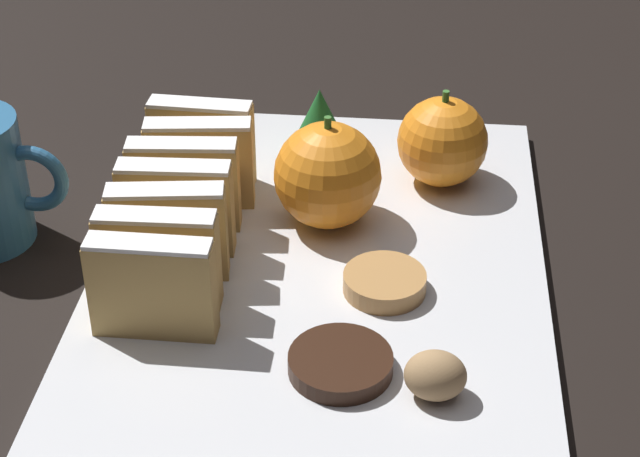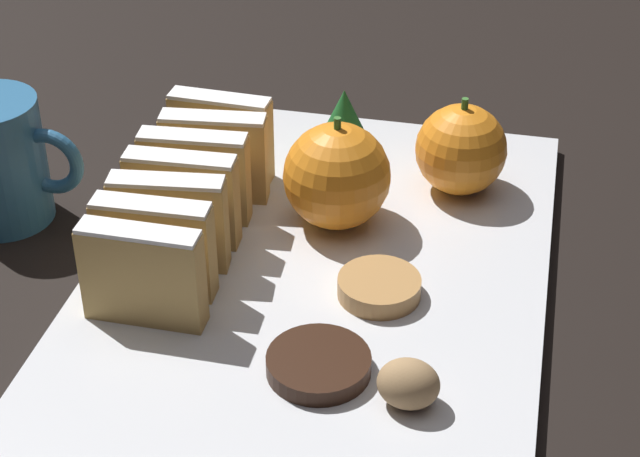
# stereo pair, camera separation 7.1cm
# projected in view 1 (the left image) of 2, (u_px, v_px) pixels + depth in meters

# --- Properties ---
(ground_plane) EXTENTS (6.00, 6.00, 0.00)m
(ground_plane) POSITION_uv_depth(u_px,v_px,m) (320.00, 279.00, 0.73)
(ground_plane) COLOR black
(serving_platter) EXTENTS (0.31, 0.43, 0.01)m
(serving_platter) POSITION_uv_depth(u_px,v_px,m) (320.00, 272.00, 0.73)
(serving_platter) COLOR silver
(serving_platter) RESTS_ON ground_plane
(stollen_slice_front) EXTENTS (0.08, 0.02, 0.07)m
(stollen_slice_front) POSITION_uv_depth(u_px,v_px,m) (152.00, 288.00, 0.65)
(stollen_slice_front) COLOR tan
(stollen_slice_front) RESTS_ON serving_platter
(stollen_slice_second) EXTENTS (0.08, 0.02, 0.07)m
(stollen_slice_second) POSITION_uv_depth(u_px,v_px,m) (158.00, 259.00, 0.68)
(stollen_slice_second) COLOR tan
(stollen_slice_second) RESTS_ON serving_platter
(stollen_slice_third) EXTENTS (0.08, 0.03, 0.07)m
(stollen_slice_third) POSITION_uv_depth(u_px,v_px,m) (168.00, 233.00, 0.70)
(stollen_slice_third) COLOR tan
(stollen_slice_third) RESTS_ON serving_platter
(stollen_slice_fourth) EXTENTS (0.08, 0.02, 0.07)m
(stollen_slice_fourth) POSITION_uv_depth(u_px,v_px,m) (176.00, 208.00, 0.72)
(stollen_slice_fourth) COLOR tan
(stollen_slice_fourth) RESTS_ON serving_platter
(stollen_slice_fifth) EXTENTS (0.08, 0.02, 0.07)m
(stollen_slice_fifth) POSITION_uv_depth(u_px,v_px,m) (184.00, 185.00, 0.75)
(stollen_slice_fifth) COLOR tan
(stollen_slice_fifth) RESTS_ON serving_platter
(stollen_slice_sixth) EXTENTS (0.08, 0.03, 0.07)m
(stollen_slice_sixth) POSITION_uv_depth(u_px,v_px,m) (200.00, 164.00, 0.77)
(stollen_slice_sixth) COLOR tan
(stollen_slice_sixth) RESTS_ON serving_platter
(stollen_slice_back) EXTENTS (0.08, 0.02, 0.07)m
(stollen_slice_back) POSITION_uv_depth(u_px,v_px,m) (202.00, 143.00, 0.80)
(stollen_slice_back) COLOR tan
(stollen_slice_back) RESTS_ON serving_platter
(orange_near) EXTENTS (0.07, 0.07, 0.08)m
(orange_near) POSITION_uv_depth(u_px,v_px,m) (442.00, 142.00, 0.80)
(orange_near) COLOR orange
(orange_near) RESTS_ON serving_platter
(orange_far) EXTENTS (0.08, 0.08, 0.08)m
(orange_far) POSITION_uv_depth(u_px,v_px,m) (326.00, 175.00, 0.75)
(orange_far) COLOR orange
(orange_far) RESTS_ON serving_platter
(walnut) EXTENTS (0.04, 0.03, 0.03)m
(walnut) POSITION_uv_depth(u_px,v_px,m) (435.00, 375.00, 0.61)
(walnut) COLOR #9E7A51
(walnut) RESTS_ON serving_platter
(chocolate_cookie) EXTENTS (0.06, 0.06, 0.01)m
(chocolate_cookie) POSITION_uv_depth(u_px,v_px,m) (340.00, 363.00, 0.64)
(chocolate_cookie) COLOR black
(chocolate_cookie) RESTS_ON serving_platter
(gingerbread_cookie) EXTENTS (0.05, 0.05, 0.01)m
(gingerbread_cookie) POSITION_uv_depth(u_px,v_px,m) (385.00, 282.00, 0.70)
(gingerbread_cookie) COLOR #B27F47
(gingerbread_cookie) RESTS_ON serving_platter
(evergreen_sprig) EXTENTS (0.05, 0.05, 0.05)m
(evergreen_sprig) POSITION_uv_depth(u_px,v_px,m) (320.00, 119.00, 0.85)
(evergreen_sprig) COLOR #195623
(evergreen_sprig) RESTS_ON serving_platter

